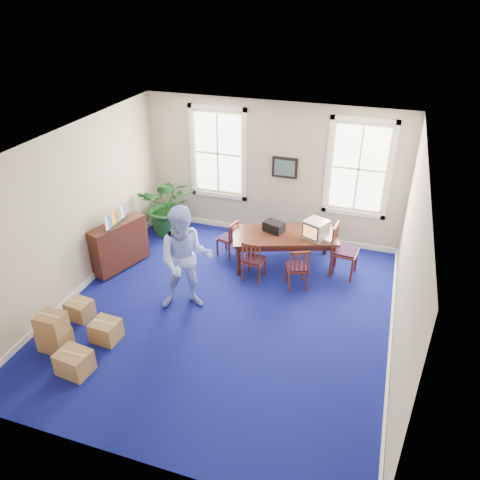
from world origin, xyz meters
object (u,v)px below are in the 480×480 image
(conference_table, at_px, (284,249))
(chair_near_left, at_px, (254,259))
(cardboard_boxes, at_px, (66,329))
(man, at_px, (186,260))
(potted_plant, at_px, (169,205))
(crt_tv, at_px, (316,229))
(credenza, at_px, (120,246))

(conference_table, height_order, chair_near_left, chair_near_left)
(cardboard_boxes, bearing_deg, man, 48.93)
(conference_table, bearing_deg, cardboard_boxes, -147.15)
(potted_plant, bearing_deg, cardboard_boxes, -88.17)
(crt_tv, relative_size, credenza, 0.36)
(credenza, bearing_deg, man, -4.16)
(man, bearing_deg, credenza, 135.16)
(conference_table, height_order, crt_tv, crt_tv)
(conference_table, xyz_separation_m, chair_near_left, (-0.44, -0.74, 0.09))
(chair_near_left, relative_size, man, 0.45)
(crt_tv, height_order, chair_near_left, crt_tv)
(crt_tv, bearing_deg, conference_table, -151.42)
(crt_tv, height_order, credenza, crt_tv)
(conference_table, distance_m, credenza, 3.49)
(crt_tv, relative_size, chair_near_left, 0.51)
(chair_near_left, distance_m, credenza, 2.87)
(crt_tv, distance_m, man, 2.88)
(conference_table, bearing_deg, man, -143.81)
(conference_table, xyz_separation_m, cardboard_boxes, (-2.82, -3.69, -0.00))
(cardboard_boxes, bearing_deg, chair_near_left, 51.10)
(man, relative_size, cardboard_boxes, 1.60)
(credenza, xyz_separation_m, potted_plant, (0.31, 1.75, 0.23))
(conference_table, distance_m, potted_plant, 3.03)
(man, relative_size, potted_plant, 1.40)
(conference_table, relative_size, man, 1.06)
(conference_table, height_order, credenza, credenza)
(conference_table, xyz_separation_m, man, (-1.36, -2.01, 0.66))
(crt_tv, bearing_deg, credenza, -138.04)
(credenza, bearing_deg, cardboard_boxes, -61.03)
(chair_near_left, xyz_separation_m, man, (-0.92, -1.27, 0.57))
(chair_near_left, distance_m, potted_plant, 2.84)
(man, xyz_separation_m, credenza, (-1.91, 0.81, -0.52))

